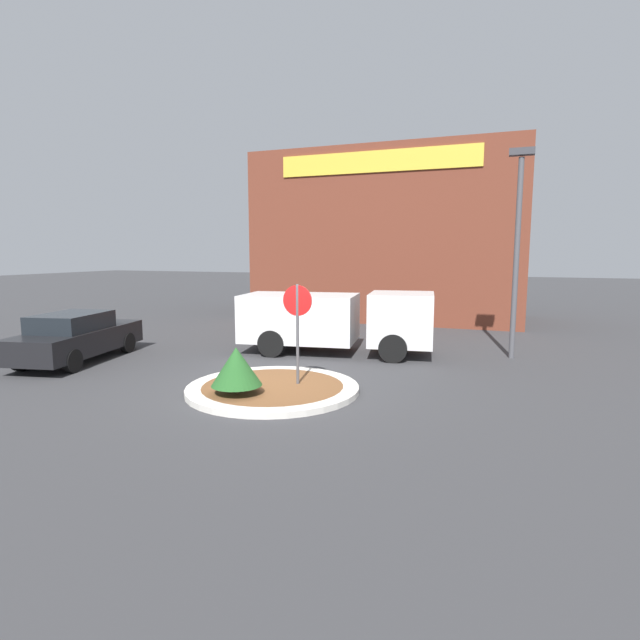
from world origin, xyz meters
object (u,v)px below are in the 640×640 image
stop_sign (297,317)px  light_pole (517,237)px  utility_truck (335,319)px  parked_sedan_black (76,337)px

stop_sign → light_pole: light_pole is taller
utility_truck → light_pole: bearing=4.8°
stop_sign → parked_sedan_black: size_ratio=0.53×
utility_truck → parked_sedan_black: utility_truck is taller
utility_truck → stop_sign: bearing=-91.0°
stop_sign → utility_truck: size_ratio=0.40×
light_pole → parked_sedan_black: bearing=-157.4°
parked_sedan_black → stop_sign: bearing=-105.4°
light_pole → utility_truck: bearing=-166.9°
utility_truck → light_pole: size_ratio=1.00×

